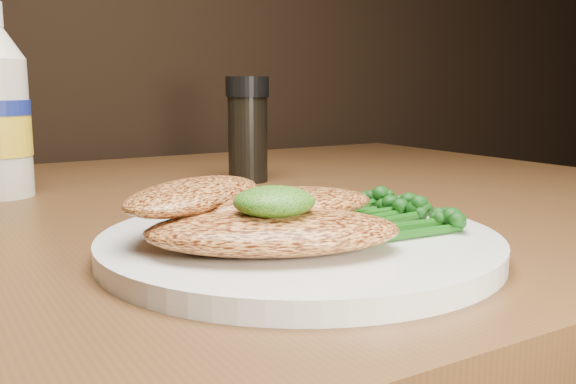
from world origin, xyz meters
TOP-DOWN VIEW (x-y plane):
  - plate at (0.02, 0.83)m, footprint 0.27×0.27m
  - chicken_front at (-0.02, 0.80)m, footprint 0.18×0.14m
  - chicken_mid at (0.01, 0.84)m, footprint 0.15×0.10m
  - chicken_back at (-0.04, 0.87)m, footprint 0.15×0.13m
  - pesto_front at (-0.02, 0.80)m, footprint 0.06×0.06m
  - broccolini_bundle at (0.07, 0.83)m, footprint 0.14×0.12m
  - pepper_grinder at (0.15, 1.14)m, footprint 0.06×0.06m

SIDE VIEW (x-z plane):
  - plate at x=0.02m, z-range 0.75..0.76m
  - broccolini_bundle at x=0.07m, z-range 0.76..0.78m
  - chicken_front at x=-0.02m, z-range 0.76..0.79m
  - chicken_mid at x=0.01m, z-range 0.77..0.80m
  - chicken_back at x=-0.04m, z-range 0.78..0.80m
  - pesto_front at x=-0.02m, z-range 0.79..0.81m
  - pepper_grinder at x=0.15m, z-range 0.75..0.87m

